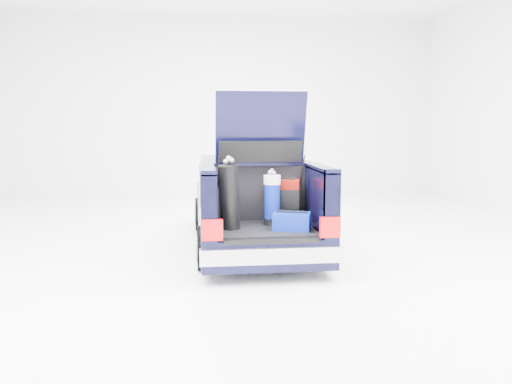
{
  "coord_description": "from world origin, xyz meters",
  "views": [
    {
      "loc": [
        -0.99,
        -8.69,
        2.03
      ],
      "look_at": [
        0.0,
        -0.5,
        0.97
      ],
      "focal_mm": 38.0,
      "sensor_mm": 36.0,
      "label": 1
    }
  ],
  "objects": [
    {
      "name": "black_golf_bag",
      "position": [
        -0.48,
        -1.53,
        1.04
      ],
      "size": [
        0.38,
        0.42,
        0.98
      ],
      "rotation": [
        0.0,
        0.0,
        -0.41
      ],
      "color": "black",
      "rests_on": "car"
    },
    {
      "name": "car",
      "position": [
        -0.0,
        0.11,
        0.67
      ],
      "size": [
        1.87,
        4.65,
        2.47
      ],
      "color": "black",
      "rests_on": "ground"
    },
    {
      "name": "blue_duffel",
      "position": [
        0.34,
        -1.68,
        0.72
      ],
      "size": [
        0.56,
        0.45,
        0.26
      ],
      "rotation": [
        0.0,
        0.0,
        -0.3
      ],
      "color": "navy",
      "rests_on": "car"
    },
    {
      "name": "blue_golf_bag",
      "position": [
        0.13,
        -1.27,
        0.96
      ],
      "size": [
        0.3,
        0.3,
        0.79
      ],
      "rotation": [
        0.0,
        0.0,
        -0.32
      ],
      "color": "black",
      "rests_on": "car"
    },
    {
      "name": "ground",
      "position": [
        0.0,
        0.0,
        0.0
      ],
      "size": [
        14.0,
        14.0,
        0.0
      ],
      "primitive_type": "plane",
      "color": "white",
      "rests_on": "ground"
    },
    {
      "name": "red_suitcase",
      "position": [
        0.36,
        -1.09,
        0.91
      ],
      "size": [
        0.44,
        0.35,
        0.65
      ],
      "rotation": [
        0.0,
        0.0,
        -0.27
      ],
      "color": "#630A03",
      "rests_on": "car"
    }
  ]
}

